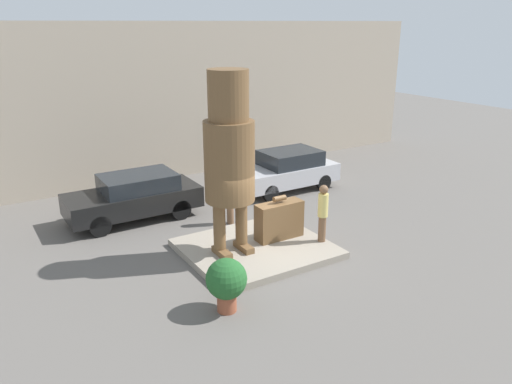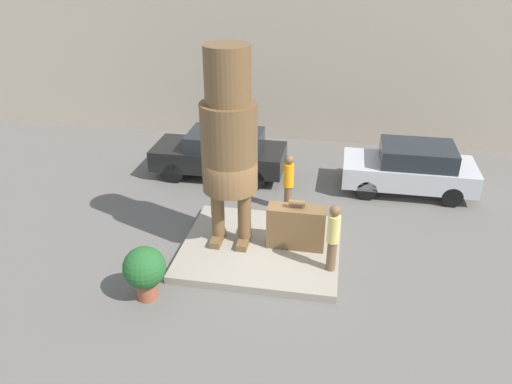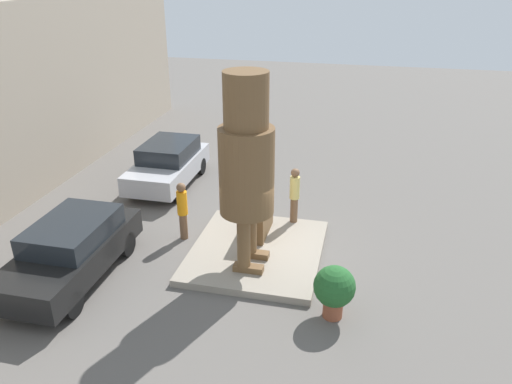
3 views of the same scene
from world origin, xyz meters
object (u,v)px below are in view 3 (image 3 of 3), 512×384
parked_car_black (72,249)px  parked_car_silver (168,163)px  statue_figure (246,159)px  giant_suitcase (260,216)px  planter_pot (334,288)px  tourist (295,193)px  worker_hivis (182,209)px

parked_car_black → parked_car_silver: bearing=179.2°
statue_figure → giant_suitcase: size_ratio=3.45×
planter_pot → parked_car_silver: bearing=46.2°
statue_figure → tourist: (2.63, -0.82, -2.00)m
statue_figure → planter_pot: bearing=-121.0°
worker_hivis → statue_figure: bearing=-118.5°
statue_figure → worker_hivis: size_ratio=2.84×
parked_car_black → worker_hivis: size_ratio=2.47×
giant_suitcase → planter_pot: (-3.11, -2.43, 0.01)m
tourist → worker_hivis: (-1.41, 3.06, -0.18)m
parked_car_black → planter_pot: size_ratio=3.37×
parked_car_silver → planter_pot: size_ratio=3.13×
giant_suitcase → tourist: 1.34m
giant_suitcase → planter_pot: size_ratio=1.12×
parked_car_black → planter_pot: bearing=89.2°
tourist → parked_car_black: tourist is taller
parked_car_silver → planter_pot: 9.10m
giant_suitcase → worker_hivis: bearing=102.1°
statue_figure → parked_car_silver: (4.87, 4.18, -2.33)m
tourist → worker_hivis: size_ratio=0.98×
tourist → planter_pot: tourist is taller
tourist → parked_car_silver: tourist is taller
parked_car_silver → planter_pot: (-6.30, -6.57, -0.05)m
giant_suitcase → parked_car_black: (-3.02, 4.22, 0.07)m
tourist → worker_hivis: bearing=114.8°
giant_suitcase → parked_car_black: parked_car_black is taller
giant_suitcase → parked_car_silver: parked_car_silver is taller
parked_car_silver → worker_hivis: size_ratio=2.29×
giant_suitcase → tourist: (0.95, -0.87, 0.39)m
parked_car_silver → worker_hivis: 4.14m
tourist → parked_car_black: 6.46m
giant_suitcase → worker_hivis: worker_hivis is taller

